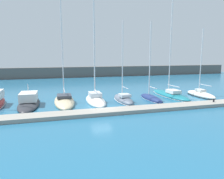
{
  "coord_description": "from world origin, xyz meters",
  "views": [
    {
      "loc": [
        -5.61,
        -24.49,
        6.71
      ],
      "look_at": [
        2.46,
        3.94,
        1.79
      ],
      "focal_mm": 33.43,
      "sensor_mm": 36.0,
      "label": 1
    }
  ],
  "objects_px": {
    "sailboat_slate_sixth": "(123,99)",
    "sailboat_navy_seventh": "(151,98)",
    "motorboat_charcoal_third": "(29,102)",
    "sailboat_white_fifth": "(95,100)",
    "dock_bollard": "(214,100)",
    "sailboat_teal_eighth": "(170,94)",
    "sailboat_ivory_ninth": "(201,94)",
    "sailboat_sand_fourth": "(64,101)"
  },
  "relations": [
    {
      "from": "sailboat_slate_sixth",
      "to": "dock_bollard",
      "type": "height_order",
      "value": "sailboat_slate_sixth"
    },
    {
      "from": "sailboat_white_fifth",
      "to": "dock_bollard",
      "type": "bearing_deg",
      "value": -111.59
    },
    {
      "from": "sailboat_sand_fourth",
      "to": "sailboat_white_fifth",
      "type": "relative_size",
      "value": 1.21
    },
    {
      "from": "sailboat_sand_fourth",
      "to": "sailboat_slate_sixth",
      "type": "height_order",
      "value": "sailboat_sand_fourth"
    },
    {
      "from": "motorboat_charcoal_third",
      "to": "sailboat_white_fifth",
      "type": "relative_size",
      "value": 0.59
    },
    {
      "from": "sailboat_teal_eighth",
      "to": "sailboat_sand_fourth",
      "type": "bearing_deg",
      "value": 89.27
    },
    {
      "from": "sailboat_teal_eighth",
      "to": "sailboat_ivory_ninth",
      "type": "xyz_separation_m",
      "value": [
        4.59,
        -1.7,
        0.01
      ]
    },
    {
      "from": "motorboat_charcoal_third",
      "to": "sailboat_teal_eighth",
      "type": "relative_size",
      "value": 0.5
    },
    {
      "from": "sailboat_sand_fourth",
      "to": "motorboat_charcoal_third",
      "type": "bearing_deg",
      "value": 91.98
    },
    {
      "from": "motorboat_charcoal_third",
      "to": "sailboat_sand_fourth",
      "type": "relative_size",
      "value": 0.49
    },
    {
      "from": "sailboat_teal_eighth",
      "to": "sailboat_ivory_ninth",
      "type": "distance_m",
      "value": 4.9
    },
    {
      "from": "motorboat_charcoal_third",
      "to": "sailboat_teal_eighth",
      "type": "bearing_deg",
      "value": -88.15
    },
    {
      "from": "sailboat_white_fifth",
      "to": "sailboat_navy_seventh",
      "type": "height_order",
      "value": "sailboat_white_fifth"
    },
    {
      "from": "sailboat_slate_sixth",
      "to": "sailboat_ivory_ninth",
      "type": "height_order",
      "value": "sailboat_slate_sixth"
    },
    {
      "from": "sailboat_sand_fourth",
      "to": "dock_bollard",
      "type": "relative_size",
      "value": 43.36
    },
    {
      "from": "sailboat_navy_seventh",
      "to": "dock_bollard",
      "type": "xyz_separation_m",
      "value": [
        6.46,
        -5.66,
        0.41
      ]
    },
    {
      "from": "sailboat_ivory_ninth",
      "to": "sailboat_teal_eighth",
      "type": "bearing_deg",
      "value": 69.86
    },
    {
      "from": "sailboat_navy_seventh",
      "to": "dock_bollard",
      "type": "bearing_deg",
      "value": -132.45
    },
    {
      "from": "sailboat_slate_sixth",
      "to": "sailboat_navy_seventh",
      "type": "relative_size",
      "value": 0.99
    },
    {
      "from": "sailboat_sand_fourth",
      "to": "sailboat_ivory_ninth",
      "type": "distance_m",
      "value": 21.75
    },
    {
      "from": "sailboat_teal_eighth",
      "to": "sailboat_navy_seventh",
      "type": "bearing_deg",
      "value": 108.25
    },
    {
      "from": "sailboat_ivory_ninth",
      "to": "dock_bollard",
      "type": "bearing_deg",
      "value": 156.86
    },
    {
      "from": "sailboat_sand_fourth",
      "to": "sailboat_ivory_ninth",
      "type": "xyz_separation_m",
      "value": [
        21.71,
        -1.31,
        0.01
      ]
    },
    {
      "from": "sailboat_white_fifth",
      "to": "sailboat_teal_eighth",
      "type": "xyz_separation_m",
      "value": [
        12.79,
        1.11,
        -0.04
      ]
    },
    {
      "from": "motorboat_charcoal_third",
      "to": "sailboat_ivory_ninth",
      "type": "relative_size",
      "value": 0.84
    },
    {
      "from": "sailboat_slate_sixth",
      "to": "sailboat_ivory_ninth",
      "type": "distance_m",
      "value": 13.3
    },
    {
      "from": "sailboat_sand_fourth",
      "to": "sailboat_navy_seventh",
      "type": "relative_size",
      "value": 1.59
    },
    {
      "from": "motorboat_charcoal_third",
      "to": "sailboat_slate_sixth",
      "type": "xyz_separation_m",
      "value": [
        13.06,
        -1.07,
        -0.1
      ]
    },
    {
      "from": "sailboat_white_fifth",
      "to": "sailboat_teal_eighth",
      "type": "height_order",
      "value": "sailboat_teal_eighth"
    },
    {
      "from": "motorboat_charcoal_third",
      "to": "sailboat_white_fifth",
      "type": "distance_m",
      "value": 9.0
    },
    {
      "from": "sailboat_teal_eighth",
      "to": "sailboat_ivory_ninth",
      "type": "relative_size",
      "value": 1.69
    },
    {
      "from": "sailboat_white_fifth",
      "to": "sailboat_navy_seventh",
      "type": "relative_size",
      "value": 1.31
    },
    {
      "from": "sailboat_sand_fourth",
      "to": "sailboat_teal_eighth",
      "type": "xyz_separation_m",
      "value": [
        17.12,
        0.39,
        -0.0
      ]
    },
    {
      "from": "motorboat_charcoal_third",
      "to": "dock_bollard",
      "type": "distance_m",
      "value": 24.91
    },
    {
      "from": "sailboat_white_fifth",
      "to": "sailboat_slate_sixth",
      "type": "xyz_separation_m",
      "value": [
        4.08,
        -0.43,
        -0.06
      ]
    },
    {
      "from": "sailboat_slate_sixth",
      "to": "sailboat_teal_eighth",
      "type": "bearing_deg",
      "value": -79.98
    },
    {
      "from": "sailboat_white_fifth",
      "to": "sailboat_teal_eighth",
      "type": "relative_size",
      "value": 0.84
    },
    {
      "from": "dock_bollard",
      "to": "sailboat_white_fifth",
      "type": "bearing_deg",
      "value": 157.81
    },
    {
      "from": "motorboat_charcoal_third",
      "to": "sailboat_slate_sixth",
      "type": "height_order",
      "value": "sailboat_slate_sixth"
    },
    {
      "from": "sailboat_white_fifth",
      "to": "sailboat_teal_eighth",
      "type": "distance_m",
      "value": 12.84
    },
    {
      "from": "sailboat_white_fifth",
      "to": "dock_bollard",
      "type": "distance_m",
      "value": 16.21
    },
    {
      "from": "motorboat_charcoal_third",
      "to": "sailboat_sand_fourth",
      "type": "height_order",
      "value": "sailboat_sand_fourth"
    }
  ]
}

